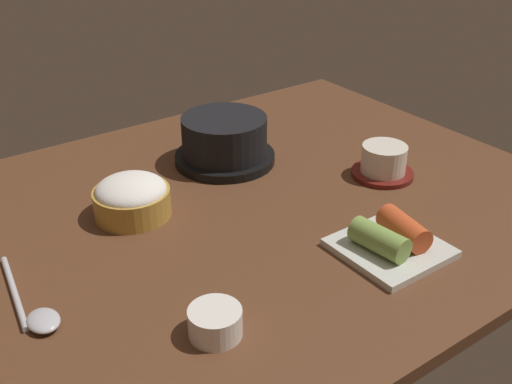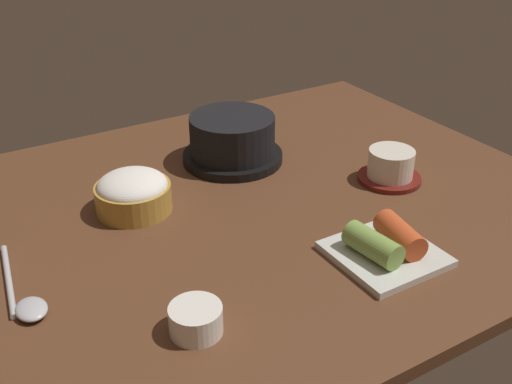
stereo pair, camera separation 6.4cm
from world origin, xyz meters
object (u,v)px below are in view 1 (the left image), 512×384
tea_cup_with_saucer (384,162)px  kimchi_plate (391,241)px  stone_pot (224,140)px  spoon (34,311)px  rice_bowl (132,197)px  side_bowl_near (215,321)px

tea_cup_with_saucer → kimchi_plate: size_ratio=0.78×
stone_pot → spoon: (-39.99, -20.93, -3.42)cm
tea_cup_with_saucer → rice_bowl: bearing=162.1°
rice_bowl → side_bowl_near: 29.08cm
tea_cup_with_saucer → side_bowl_near: tea_cup_with_saucer is taller
tea_cup_with_saucer → spoon: tea_cup_with_saucer is taller
rice_bowl → tea_cup_with_saucer: (38.84, -12.51, -0.45)cm
kimchi_plate → spoon: size_ratio=0.74×
rice_bowl → stone_pot: bearing=18.8°
rice_bowl → kimchi_plate: (23.53, -28.70, -1.28)cm
rice_bowl → spoon: (-19.28, -13.89, -2.35)cm
kimchi_plate → rice_bowl: bearing=129.3°
spoon → kimchi_plate: bearing=-19.1°
stone_pot → side_bowl_near: 43.59cm
stone_pot → spoon: bearing=-152.4°
rice_bowl → side_bowl_near: rice_bowl is taller
spoon → tea_cup_with_saucer: bearing=1.4°
stone_pot → side_bowl_near: stone_pot is taller
kimchi_plate → side_bowl_near: kimchi_plate is taller
stone_pot → side_bowl_near: (-24.76, -35.81, -2.26)cm
rice_bowl → tea_cup_with_saucer: size_ratio=1.10×
stone_pot → spoon: 45.27cm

